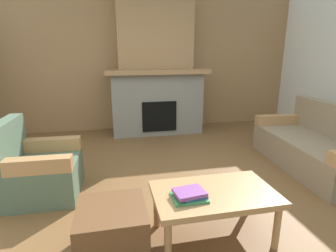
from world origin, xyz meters
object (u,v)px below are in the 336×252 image
at_px(fireplace, 155,72).
at_px(couch, 317,148).
at_px(coffee_table, 214,197).
at_px(ottoman, 112,231).
at_px(armchair, 37,170).

relative_size(fireplace, couch, 1.46).
distance_m(couch, coffee_table, 2.18).
relative_size(couch, coffee_table, 1.85).
xyz_separation_m(couch, ottoman, (-2.74, -1.07, -0.09)).
height_order(fireplace, couch, fireplace).
bearing_deg(ottoman, fireplace, 74.63).
height_order(coffee_table, ottoman, coffee_table).
relative_size(fireplace, ottoman, 5.19).
bearing_deg(ottoman, couch, 21.43).
relative_size(fireplace, coffee_table, 2.70).
bearing_deg(coffee_table, armchair, 146.39).
relative_size(armchair, ottoman, 1.63).
xyz_separation_m(fireplace, ottoman, (-0.91, -3.31, -0.96)).
bearing_deg(fireplace, armchair, -127.26).
height_order(fireplace, armchair, fireplace).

